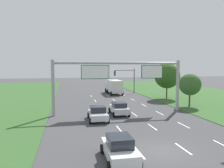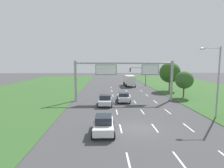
% 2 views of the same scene
% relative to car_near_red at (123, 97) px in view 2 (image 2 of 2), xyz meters
% --- Properties ---
extents(ground_plane, '(200.00, 200.00, 0.00)m').
position_rel_car_near_red_xyz_m(ground_plane, '(0.22, -12.32, -0.81)').
color(ground_plane, '#424244').
extents(lane_dashes_inner_left, '(0.14, 50.40, 0.01)m').
position_rel_car_near_red_xyz_m(lane_dashes_inner_left, '(-1.53, -6.32, -0.81)').
color(lane_dashes_inner_left, white).
rests_on(lane_dashes_inner_left, ground_plane).
extents(lane_dashes_inner_right, '(0.14, 50.40, 0.01)m').
position_rel_car_near_red_xyz_m(lane_dashes_inner_right, '(1.97, -6.32, -0.81)').
color(lane_dashes_inner_right, white).
rests_on(lane_dashes_inner_right, ground_plane).
extents(lane_dashes_slip, '(0.14, 50.40, 0.01)m').
position_rel_car_near_red_xyz_m(lane_dashes_slip, '(5.47, -6.32, -0.81)').
color(lane_dashes_slip, white).
rests_on(lane_dashes_slip, ground_plane).
extents(car_near_red, '(2.21, 3.99, 1.60)m').
position_rel_car_near_red_xyz_m(car_near_red, '(0.00, 0.00, 0.00)').
color(car_near_red, silver).
rests_on(car_near_red, ground_plane).
extents(car_lead_silver, '(2.31, 4.03, 1.61)m').
position_rel_car_near_red_xyz_m(car_lead_silver, '(-3.09, -2.39, -0.02)').
color(car_lead_silver, silver).
rests_on(car_lead_silver, ground_plane).
extents(car_mid_lane, '(2.13, 3.98, 1.67)m').
position_rel_car_near_red_xyz_m(car_mid_lane, '(-3.26, -13.32, 0.01)').
color(car_mid_lane, white).
rests_on(car_mid_lane, ground_plane).
extents(box_truck, '(2.81, 7.33, 3.09)m').
position_rel_car_near_red_xyz_m(box_truck, '(3.85, 20.47, 0.86)').
color(box_truck, silver).
rests_on(box_truck, ground_plane).
extents(sign_gantry, '(17.24, 0.44, 7.00)m').
position_rel_car_near_red_xyz_m(sign_gantry, '(0.30, 0.81, 4.08)').
color(sign_gantry, '#9EA0A5').
rests_on(sign_gantry, ground_plane).
extents(traffic_light_mast, '(4.76, 0.49, 5.60)m').
position_rel_car_near_red_xyz_m(traffic_light_mast, '(6.60, 20.27, 3.05)').
color(traffic_light_mast, '#47494F').
rests_on(traffic_light_mast, ground_plane).
extents(street_lamp, '(2.61, 0.32, 8.50)m').
position_rel_car_near_red_xyz_m(street_lamp, '(9.97, -9.19, 4.26)').
color(street_lamp, '#9EA0A5').
rests_on(street_lamp, ground_plane).
extents(roadside_tree_mid, '(3.33, 3.33, 5.08)m').
position_rel_car_near_red_xyz_m(roadside_tree_mid, '(11.89, 3.03, 2.59)').
color(roadside_tree_mid, '#513823').
rests_on(roadside_tree_mid, ground_plane).
extents(roadside_tree_far, '(4.83, 4.83, 6.80)m').
position_rel_car_near_red_xyz_m(roadside_tree_far, '(12.19, 11.37, 3.57)').
color(roadside_tree_far, '#513823').
rests_on(roadside_tree_far, ground_plane).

